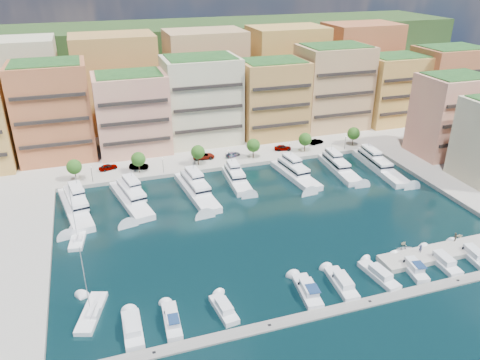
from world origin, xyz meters
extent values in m
plane|color=black|center=(0.00, 0.00, 0.00)|extent=(400.00, 400.00, 0.00)
cube|color=#9E998E|center=(0.00, 62.00, 0.00)|extent=(220.00, 64.00, 2.00)
cube|color=#203515|center=(0.00, 110.00, 0.00)|extent=(240.00, 40.00, 58.00)
cube|color=gray|center=(-3.00, -30.00, 0.00)|extent=(72.00, 2.20, 0.35)
cube|color=#9E998E|center=(30.00, -22.00, 0.00)|extent=(32.00, 5.00, 2.00)
cube|color=#BD663F|center=(-44.00, 52.00, 14.00)|extent=(20.00, 16.00, 26.00)
cube|color=black|center=(-44.00, 43.75, 14.00)|extent=(18.40, 0.50, 0.90)
cube|color=#1D4A1E|center=(-44.00, 52.00, 27.40)|extent=(17.60, 14.08, 0.80)
cube|color=#E4A77F|center=(-23.00, 50.00, 12.00)|extent=(20.00, 15.00, 22.00)
cube|color=black|center=(-23.00, 42.25, 12.00)|extent=(18.40, 0.50, 0.90)
cube|color=#1D4A1E|center=(-23.00, 50.00, 23.40)|extent=(17.60, 13.20, 0.80)
cube|color=beige|center=(-2.00, 52.00, 13.50)|extent=(22.00, 16.00, 25.00)
cube|color=black|center=(-2.00, 43.75, 13.50)|extent=(20.24, 0.50, 0.90)
cube|color=#1D4A1E|center=(-2.00, 52.00, 26.40)|extent=(19.36, 14.08, 0.80)
cube|color=#B68644|center=(20.00, 50.00, 12.50)|extent=(20.00, 15.00, 23.00)
cube|color=black|center=(20.00, 42.25, 12.50)|extent=(18.40, 0.50, 0.90)
cube|color=#1D4A1E|center=(20.00, 50.00, 24.40)|extent=(17.60, 13.20, 0.80)
cube|color=tan|center=(42.00, 52.00, 14.00)|extent=(22.00, 16.00, 26.00)
cube|color=black|center=(42.00, 43.75, 14.00)|extent=(20.24, 0.50, 0.90)
cube|color=#1D4A1E|center=(42.00, 52.00, 27.40)|extent=(19.36, 14.08, 0.80)
cube|color=#D5994D|center=(64.00, 50.00, 12.00)|extent=(20.00, 15.00, 22.00)
cube|color=black|center=(64.00, 42.25, 12.00)|extent=(18.40, 0.50, 0.90)
cube|color=#1D4A1E|center=(64.00, 50.00, 23.40)|extent=(17.60, 13.20, 0.80)
cube|color=#BD663F|center=(84.00, 48.00, 13.00)|extent=(22.00, 16.00, 24.00)
cube|color=black|center=(84.00, 39.75, 13.00)|extent=(20.24, 0.50, 0.90)
cube|color=#1D4A1E|center=(84.00, 48.00, 25.40)|extent=(19.36, 14.08, 0.80)
cube|color=#E4A77F|center=(62.00, 20.00, 12.00)|extent=(18.00, 14.00, 22.00)
cube|color=black|center=(62.00, 12.75, 12.00)|extent=(16.56, 0.50, 0.90)
cube|color=#1D4A1E|center=(62.00, 20.00, 23.40)|extent=(15.84, 12.32, 0.80)
cube|color=beige|center=(-55.00, 74.00, 16.00)|extent=(26.00, 18.00, 30.00)
cube|color=#B68644|center=(-25.00, 74.00, 16.00)|extent=(26.00, 18.00, 30.00)
cube|color=tan|center=(5.00, 74.00, 16.00)|extent=(26.00, 18.00, 30.00)
cube|color=#D5994D|center=(35.00, 74.00, 16.00)|extent=(26.00, 18.00, 30.00)
cube|color=#BD663F|center=(65.00, 74.00, 16.00)|extent=(26.00, 18.00, 30.00)
cylinder|color=#473323|center=(-40.00, 33.50, 2.50)|extent=(0.24, 0.24, 3.00)
sphere|color=#264F16|center=(-40.00, 33.50, 4.75)|extent=(3.80, 3.80, 3.80)
cylinder|color=#473323|center=(-24.00, 33.50, 2.50)|extent=(0.24, 0.24, 3.00)
sphere|color=#264F16|center=(-24.00, 33.50, 4.75)|extent=(3.80, 3.80, 3.80)
cylinder|color=#473323|center=(-8.00, 33.50, 2.50)|extent=(0.24, 0.24, 3.00)
sphere|color=#264F16|center=(-8.00, 33.50, 4.75)|extent=(3.80, 3.80, 3.80)
cylinder|color=#473323|center=(8.00, 33.50, 2.50)|extent=(0.24, 0.24, 3.00)
sphere|color=#264F16|center=(8.00, 33.50, 4.75)|extent=(3.80, 3.80, 3.80)
cylinder|color=#473323|center=(24.00, 33.50, 2.50)|extent=(0.24, 0.24, 3.00)
sphere|color=#264F16|center=(24.00, 33.50, 4.75)|extent=(3.80, 3.80, 3.80)
cylinder|color=#473323|center=(40.00, 33.50, 2.50)|extent=(0.24, 0.24, 3.00)
sphere|color=#264F16|center=(40.00, 33.50, 4.75)|extent=(3.80, 3.80, 3.80)
cylinder|color=black|center=(-36.00, 31.20, 3.00)|extent=(0.10, 0.10, 4.00)
sphere|color=#FFF2CC|center=(-36.00, 31.20, 5.05)|extent=(0.30, 0.30, 0.30)
cylinder|color=black|center=(-18.00, 31.20, 3.00)|extent=(0.10, 0.10, 4.00)
sphere|color=#FFF2CC|center=(-18.00, 31.20, 5.05)|extent=(0.30, 0.30, 0.30)
cylinder|color=black|center=(0.00, 31.20, 3.00)|extent=(0.10, 0.10, 4.00)
sphere|color=#FFF2CC|center=(0.00, 31.20, 5.05)|extent=(0.30, 0.30, 0.30)
cylinder|color=black|center=(18.00, 31.20, 3.00)|extent=(0.10, 0.10, 4.00)
sphere|color=#FFF2CC|center=(18.00, 31.20, 5.05)|extent=(0.30, 0.30, 0.30)
cylinder|color=black|center=(36.00, 31.20, 3.00)|extent=(0.10, 0.10, 4.00)
sphere|color=#FFF2CC|center=(36.00, 31.20, 5.05)|extent=(0.30, 0.30, 0.30)
cube|color=white|center=(-40.37, 18.10, 0.35)|extent=(8.01, 22.23, 2.30)
cube|color=white|center=(-40.37, 20.28, 2.40)|extent=(5.59, 12.43, 1.80)
cube|color=black|center=(-40.37, 20.28, 2.40)|extent=(5.66, 12.49, 0.55)
cube|color=white|center=(-40.37, 22.03, 4.00)|extent=(3.71, 6.89, 1.40)
cylinder|color=#B2B2B7|center=(-40.37, 23.33, 5.60)|extent=(0.14, 0.14, 1.80)
cube|color=white|center=(-27.89, 18.48, 0.35)|extent=(8.64, 21.52, 2.30)
cube|color=white|center=(-27.89, 20.58, 2.40)|extent=(5.94, 12.08, 1.80)
cube|color=black|center=(-27.89, 20.58, 2.40)|extent=(6.01, 12.15, 0.55)
cube|color=white|center=(-27.89, 22.27, 4.00)|extent=(3.91, 6.73, 1.40)
cylinder|color=#B2B2B7|center=(-27.89, 23.53, 5.60)|extent=(0.14, 0.14, 1.80)
cube|color=black|center=(-27.89, 18.48, -0.10)|extent=(8.70, 21.58, 0.35)
cube|color=white|center=(-12.18, 17.91, 0.35)|extent=(6.90, 22.55, 2.30)
cube|color=white|center=(-12.18, 20.12, 2.40)|extent=(5.07, 12.53, 1.80)
cube|color=black|center=(-12.18, 20.12, 2.40)|extent=(5.14, 12.59, 0.55)
cube|color=white|center=(-12.18, 21.90, 4.00)|extent=(3.49, 6.90, 1.40)
cylinder|color=#B2B2B7|center=(-12.18, 23.23, 5.60)|extent=(0.14, 0.14, 1.80)
cube|color=white|center=(-0.88, 21.03, 0.35)|extent=(4.94, 16.13, 2.30)
cube|color=white|center=(-0.88, 22.62, 2.40)|extent=(3.84, 8.92, 1.80)
cube|color=black|center=(-0.88, 22.62, 2.40)|extent=(3.90, 8.99, 0.55)
cube|color=white|center=(-0.88, 23.90, 4.00)|extent=(2.73, 4.90, 1.40)
cylinder|color=#B2B2B7|center=(-0.88, 24.85, 5.60)|extent=(0.14, 0.14, 1.80)
cube|color=white|center=(14.74, 19.37, 0.35)|extent=(6.77, 19.67, 2.30)
cube|color=white|center=(14.74, 21.29, 2.40)|extent=(4.97, 10.96, 1.80)
cube|color=black|center=(14.74, 21.29, 2.40)|extent=(5.04, 11.02, 0.55)
cube|color=white|center=(14.74, 22.83, 4.00)|extent=(3.42, 6.06, 1.40)
cylinder|color=#B2B2B7|center=(14.74, 23.99, 5.60)|extent=(0.14, 0.14, 1.80)
cube|color=black|center=(14.74, 19.37, -0.10)|extent=(6.83, 19.72, 0.35)
cube|color=white|center=(27.73, 19.29, 0.35)|extent=(5.49, 19.66, 2.30)
cube|color=white|center=(27.73, 21.23, 2.40)|extent=(4.17, 10.88, 1.80)
cube|color=black|center=(27.73, 21.23, 2.40)|extent=(4.23, 10.95, 0.55)
cube|color=white|center=(27.73, 22.78, 4.00)|extent=(2.92, 5.98, 1.40)
cylinder|color=#B2B2B7|center=(27.73, 23.95, 5.60)|extent=(0.14, 0.14, 1.80)
cube|color=white|center=(38.74, 16.93, 0.35)|extent=(6.23, 24.39, 2.30)
cube|color=white|center=(38.74, 19.35, 2.40)|extent=(4.63, 13.51, 1.80)
cube|color=black|center=(38.74, 19.35, 2.40)|extent=(4.70, 13.57, 0.55)
cube|color=white|center=(38.74, 21.28, 4.00)|extent=(3.21, 7.42, 1.40)
cylinder|color=#B2B2B7|center=(38.74, 22.73, 5.60)|extent=(0.14, 0.14, 1.80)
cube|color=white|center=(-32.41, -24.50, 0.25)|extent=(2.89, 8.28, 1.40)
cube|color=white|center=(-32.41, -24.91, 1.55)|extent=(2.22, 3.98, 1.10)
cube|color=black|center=(-32.41, -23.26, 1.30)|extent=(2.01, 0.12, 0.55)
cube|color=white|center=(-26.34, -24.50, 0.25)|extent=(2.81, 8.46, 1.40)
cube|color=white|center=(-26.34, -24.92, 1.55)|extent=(2.06, 4.10, 1.10)
cube|color=black|center=(-26.34, -23.25, 1.30)|extent=(1.71, 0.19, 0.55)
cube|color=navy|center=(-26.34, -26.00, 2.15)|extent=(1.79, 2.59, 0.12)
cube|color=white|center=(-17.80, -24.50, 0.25)|extent=(3.28, 7.65, 1.40)
cube|color=white|center=(-17.80, -24.87, 1.55)|extent=(2.30, 3.76, 1.10)
cube|color=black|center=(-17.80, -23.39, 1.30)|extent=(1.74, 0.31, 0.55)
cube|color=white|center=(-2.87, -24.50, 0.25)|extent=(3.76, 9.17, 1.40)
cube|color=white|center=(-2.87, -24.95, 1.55)|extent=(2.65, 4.49, 1.10)
cube|color=black|center=(-2.87, -23.16, 1.30)|extent=(2.02, 0.32, 0.55)
cube|color=navy|center=(-2.87, -26.10, 2.15)|extent=(2.25, 2.87, 0.12)
cube|color=white|center=(3.74, -24.50, 0.25)|extent=(3.45, 9.36, 1.40)
cube|color=white|center=(3.74, -24.96, 1.55)|extent=(2.48, 4.55, 1.10)
cube|color=black|center=(3.74, -23.12, 1.30)|extent=(1.98, 0.25, 0.55)
cube|color=white|center=(11.31, -24.50, 0.25)|extent=(3.63, 9.34, 1.40)
cube|color=white|center=(11.31, -24.95, 1.55)|extent=(2.49, 4.58, 1.10)
cube|color=black|center=(11.31, -23.14, 1.30)|extent=(1.82, 0.32, 0.55)
cube|color=white|center=(18.38, -24.50, 0.25)|extent=(3.63, 8.68, 1.40)
cube|color=white|center=(18.38, -24.92, 1.55)|extent=(2.49, 4.27, 1.10)
cube|color=black|center=(18.38, -23.24, 1.30)|extent=(1.80, 0.34, 0.55)
cube|color=navy|center=(18.38, -26.02, 2.15)|extent=(2.08, 2.74, 0.12)
cube|color=white|center=(24.99, -24.50, 0.25)|extent=(3.02, 9.12, 1.40)
cube|color=white|center=(24.99, -24.95, 1.55)|extent=(2.25, 4.41, 1.10)
cube|color=black|center=(24.99, -23.15, 1.30)|extent=(1.92, 0.18, 0.55)
cube|color=white|center=(31.94, -24.50, 0.25)|extent=(3.64, 9.31, 1.40)
cube|color=white|center=(31.94, -24.95, 1.55)|extent=(2.52, 4.56, 1.10)
cube|color=black|center=(31.94, -23.14, 1.30)|extent=(1.86, 0.32, 0.55)
cube|color=white|center=(-38.29, -18.53, 0.20)|extent=(5.71, 10.13, 1.20)
cube|color=white|center=(-38.29, -19.51, 1.10)|extent=(2.36, 2.84, 0.60)
cylinder|color=#B2B2B7|center=(-38.29, -18.04, 6.80)|extent=(0.14, 0.14, 12.00)
cylinder|color=#B2B2B7|center=(-38.29, -19.99, 1.80)|extent=(1.47, 4.20, 0.10)
cube|color=white|center=(-40.09, 5.14, 0.20)|extent=(3.86, 8.28, 1.20)
cube|color=white|center=(-40.09, 4.35, 1.10)|extent=(1.90, 2.21, 0.60)
cylinder|color=#B2B2B7|center=(-40.09, 5.54, 6.80)|extent=(0.14, 0.14, 12.00)
cylinder|color=#B2B2B7|center=(-40.09, 3.95, 1.80)|extent=(0.63, 3.56, 0.10)
imported|color=silver|center=(21.07, -18.74, 0.36)|extent=(3.55, 2.62, 0.71)
imported|color=beige|center=(22.10, -16.85, 0.41)|extent=(1.94, 1.81, 0.83)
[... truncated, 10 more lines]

